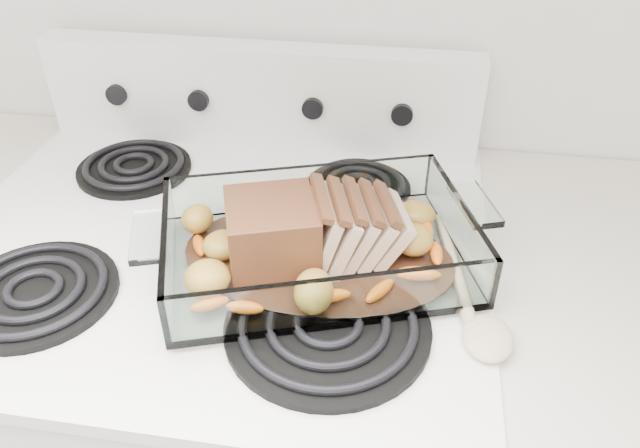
# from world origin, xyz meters

# --- Properties ---
(electric_range) EXTENTS (0.78, 0.70, 1.12)m
(electric_range) POSITION_xyz_m (0.00, 1.66, 0.48)
(electric_range) COLOR white
(electric_range) RESTS_ON ground
(baking_dish) EXTENTS (0.40, 0.26, 0.08)m
(baking_dish) POSITION_xyz_m (0.16, 1.61, 0.96)
(baking_dish) COLOR silver
(baking_dish) RESTS_ON electric_range
(pork_roast) EXTENTS (0.24, 0.11, 0.09)m
(pork_roast) POSITION_xyz_m (0.14, 1.61, 1.00)
(pork_roast) COLOR #5B3018
(pork_roast) RESTS_ON baking_dish
(roast_vegetables) EXTENTS (0.33, 0.18, 0.04)m
(roast_vegetables) POSITION_xyz_m (0.15, 1.65, 0.97)
(roast_vegetables) COLOR #FF6208
(roast_vegetables) RESTS_ON baking_dish
(wooden_spoon) EXTENTS (0.10, 0.28, 0.02)m
(wooden_spoon) POSITION_xyz_m (0.36, 1.56, 0.95)
(wooden_spoon) COLOR beige
(wooden_spoon) RESTS_ON electric_range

